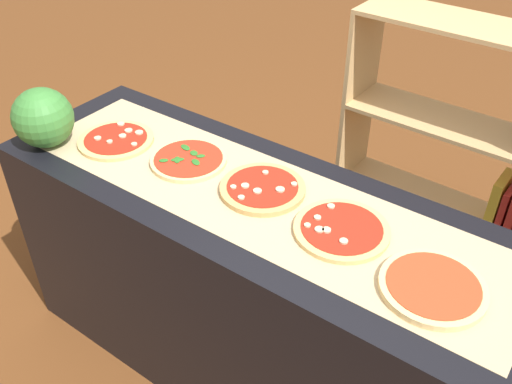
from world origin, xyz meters
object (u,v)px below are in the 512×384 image
at_px(pizza_mushroom_0, 116,140).
at_px(pizza_spinach_1, 188,160).
at_px(pizza_mushroom_2, 263,188).
at_px(pizza_mushroom_3, 341,229).
at_px(pizza_plain_4, 433,287).
at_px(bookshelf, 470,190).
at_px(watermelon, 43,118).

bearing_deg(pizza_mushroom_0, pizza_spinach_1, 9.80).
xyz_separation_m(pizza_mushroom_0, pizza_mushroom_2, (0.65, 0.07, 0.00)).
bearing_deg(pizza_mushroom_0, pizza_mushroom_3, 2.20).
distance_m(pizza_plain_4, bookshelf, 1.12).
distance_m(pizza_mushroom_3, watermelon, 1.20).
relative_size(pizza_spinach_1, watermelon, 1.23).
height_order(pizza_mushroom_0, pizza_mushroom_2, pizza_mushroom_2).
height_order(pizza_mushroom_3, watermelon, watermelon).
bearing_deg(pizza_mushroom_0, bookshelf, 41.80).
height_order(pizza_spinach_1, pizza_mushroom_3, same).
height_order(watermelon, bookshelf, bookshelf).
bearing_deg(bookshelf, pizza_mushroom_3, -99.14).
xyz_separation_m(pizza_mushroom_2, pizza_mushroom_3, (0.32, -0.03, -0.00)).
bearing_deg(pizza_mushroom_3, pizza_spinach_1, 178.36).
bearing_deg(pizza_mushroom_2, pizza_mushroom_0, -173.92).
bearing_deg(pizza_plain_4, pizza_spinach_1, 174.74).
xyz_separation_m(pizza_plain_4, watermelon, (-1.50, -0.13, 0.10)).
bearing_deg(pizza_mushroom_3, pizza_mushroom_0, -177.80).
bearing_deg(bookshelf, pizza_plain_4, -80.82).
relative_size(watermelon, bookshelf, 0.18).
bearing_deg(pizza_mushroom_2, pizza_plain_4, -9.01).
bearing_deg(pizza_mushroom_3, bookshelf, 80.86).
distance_m(pizza_spinach_1, pizza_mushroom_2, 0.33).
relative_size(pizza_mushroom_0, bookshelf, 0.22).
bearing_deg(pizza_mushroom_3, watermelon, -170.43).
bearing_deg(pizza_spinach_1, watermelon, -157.61).
height_order(pizza_spinach_1, pizza_mushroom_2, pizza_mushroom_2).
relative_size(pizza_mushroom_0, pizza_mushroom_3, 0.97).
relative_size(pizza_mushroom_0, watermelon, 1.28).
height_order(pizza_plain_4, bookshelf, bookshelf).
xyz_separation_m(pizza_spinach_1, pizza_mushroom_2, (0.32, 0.01, 0.00)).
relative_size(pizza_mushroom_2, bookshelf, 0.23).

